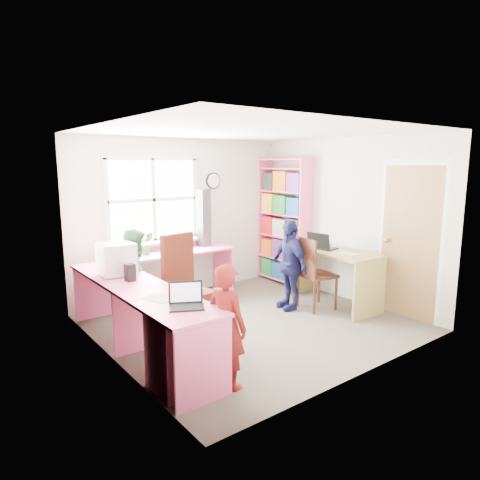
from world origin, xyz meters
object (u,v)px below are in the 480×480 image
Objects in this scene: l_desk at (171,317)px; cd_tower at (204,218)px; right_desk at (333,265)px; person_green at (137,278)px; crt_monitor at (117,259)px; person_navy at (289,265)px; laptop_left at (186,301)px; swivel_chair at (185,292)px; laptop_right at (321,245)px; person_red at (227,326)px; bookshelf at (284,225)px; potted_plant at (147,243)px; wooden_chair at (313,271)px.

cd_tower reaches higher than l_desk.
right_desk is 1.16× the size of person_green.
person_green is (0.32, 0.20, -0.32)m from crt_monitor.
person_navy reaches higher than crt_monitor.
laptop_left reaches higher than right_desk.
cd_tower reaches higher than swivel_chair.
swivel_chair is at bearing 47.28° from l_desk.
laptop_right reaches higher than l_desk.
laptop_left is at bearing -161.56° from right_desk.
crt_monitor is at bearing -1.52° from person_red.
person_green is at bearing 109.67° from laptop_left.
cd_tower is (-1.40, 0.33, 0.19)m from bookshelf.
laptop_left is 0.44m from person_red.
person_green is (0.12, 1.10, 0.16)m from l_desk.
right_desk is 2.67m from potted_plant.
wooden_chair is at bearing -78.48° from person_red.
crt_monitor is at bearing -91.42° from person_navy.
bookshelf reaches higher than potted_plant.
l_desk is 2.90× the size of wooden_chair.
crt_monitor is 1.21× the size of potted_plant.
cd_tower reaches higher than right_desk.
swivel_chair is 1.35m from person_red.
potted_plant is (-2.07, 1.39, 0.05)m from laptop_right.
l_desk is 0.69m from swivel_chair.
wooden_chair is (1.86, -0.31, 0.03)m from swivel_chair.
cd_tower is 0.77× the size of person_red.
wooden_chair is 0.34m from person_navy.
bookshelf is (2.96, 1.47, 0.55)m from l_desk.
wooden_chair is 2.38m from person_green.
swivel_chair is 0.88m from crt_monitor.
bookshelf is 2.71m from swivel_chair.
potted_plant is 0.28× the size of person_red.
person_navy is (1.62, -0.08, 0.11)m from swivel_chair.
l_desk is 0.82m from person_red.
cd_tower is (1.68, 2.34, 0.39)m from laptop_left.
person_red is at bearing -113.22° from swivel_chair.
person_green reaches higher than potted_plant.
person_red reaches higher than crt_monitor.
person_green is (-1.44, -0.70, -0.57)m from cd_tower.
potted_plant is at bearing 174.11° from bookshelf.
potted_plant is at bearing 49.65° from crt_monitor.
laptop_left is (0.08, -1.44, -0.14)m from crt_monitor.
l_desk is 3.34× the size of cd_tower.
laptop_left reaches higher than l_desk.
cd_tower is at bearing -41.59° from person_red.
cd_tower is (-0.77, 1.60, 0.64)m from wooden_chair.
swivel_chair is 2.96× the size of laptop_right.
swivel_chair reaches higher than right_desk.
laptop_right is (2.76, 0.87, 0.06)m from laptop_left.
person_navy is at bearing 145.44° from wooden_chair.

